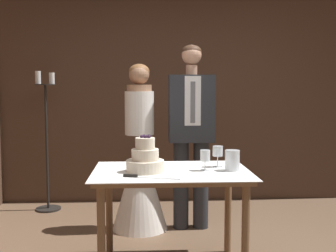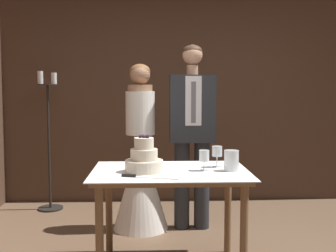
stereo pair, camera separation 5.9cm
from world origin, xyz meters
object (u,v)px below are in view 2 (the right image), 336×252
at_px(tiered_cake, 144,159).
at_px(hurricane_candle, 231,161).
at_px(wine_glass_near, 204,156).
at_px(groom, 192,128).
at_px(cake_table, 170,184).
at_px(bride, 141,170).
at_px(cake_knife, 139,176).
at_px(wine_glass_middle, 217,152).
at_px(candle_stand, 49,146).

relative_size(tiered_cake, hurricane_candle, 1.81).
relative_size(wine_glass_near, groom, 0.09).
distance_m(wine_glass_near, hurricane_candle, 0.21).
relative_size(cake_table, bride, 0.72).
height_order(cake_knife, bride, bride).
bearing_deg(hurricane_candle, bride, 125.60).
xyz_separation_m(cake_table, hurricane_candle, (0.45, -0.03, 0.17)).
xyz_separation_m(tiered_cake, wine_glass_near, (0.45, 0.02, 0.02)).
distance_m(cake_table, cake_knife, 0.35).
bearing_deg(tiered_cake, cake_knife, -99.45).
distance_m(cake_knife, wine_glass_middle, 0.70).
xyz_separation_m(wine_glass_middle, hurricane_candle, (0.08, -0.15, -0.04)).
height_order(cake_table, cake_knife, cake_knife).
distance_m(wine_glass_near, bride, 1.13).
bearing_deg(cake_knife, wine_glass_near, 40.37).
bearing_deg(cake_table, tiered_cake, -168.90).
xyz_separation_m(hurricane_candle, groom, (-0.20, 0.98, 0.15)).
bearing_deg(candle_stand, cake_table, -51.72).
height_order(wine_glass_near, hurricane_candle, same).
relative_size(bride, candle_stand, 1.03).
xyz_separation_m(cake_knife, wine_glass_middle, (0.60, 0.36, 0.11)).
bearing_deg(cake_table, groom, 75.29).
height_order(tiered_cake, groom, groom).
height_order(wine_glass_middle, groom, groom).
bearing_deg(bride, groom, -0.07).
xyz_separation_m(tiered_cake, wine_glass_middle, (0.56, 0.16, 0.02)).
bearing_deg(cake_knife, groom, 83.57).
bearing_deg(groom, wine_glass_near, -90.02).
relative_size(wine_glass_middle, groom, 0.09).
bearing_deg(wine_glass_near, tiered_cake, -176.85).
bearing_deg(bride, wine_glass_middle, -53.44).
relative_size(groom, candle_stand, 1.14).
bearing_deg(hurricane_candle, cake_knife, -162.91).
height_order(cake_table, wine_glass_middle, wine_glass_middle).
bearing_deg(wine_glass_middle, wine_glass_near, -130.90).
height_order(cake_knife, candle_stand, candle_stand).
xyz_separation_m(tiered_cake, hurricane_candle, (0.65, 0.01, -0.02)).
xyz_separation_m(tiered_cake, bride, (-0.06, 1.00, -0.27)).
xyz_separation_m(cake_knife, groom, (0.48, 1.19, 0.22)).
height_order(cake_knife, groom, groom).
distance_m(tiered_cake, wine_glass_near, 0.45).
height_order(wine_glass_near, candle_stand, candle_stand).
height_order(tiered_cake, hurricane_candle, tiered_cake).
xyz_separation_m(wine_glass_near, wine_glass_middle, (0.12, 0.14, 0.01)).
xyz_separation_m(wine_glass_near, bride, (-0.50, 0.97, -0.29)).
bearing_deg(cake_knife, bride, 106.57).
bearing_deg(cake_knife, candle_stand, 135.12).
bearing_deg(tiered_cake, groom, 65.85).
height_order(wine_glass_near, wine_glass_middle, wine_glass_middle).
xyz_separation_m(cake_table, cake_knife, (-0.23, -0.24, 0.11)).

